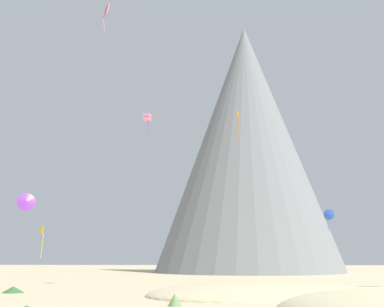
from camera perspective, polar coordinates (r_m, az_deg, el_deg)
dune_foreground_left at (r=49.72m, az=20.53°, el=-14.93°), size 19.69×21.87×1.67m
dune_midground at (r=51.05m, az=7.75°, el=-15.42°), size 29.24×27.81×2.57m
bush_scatter_east at (r=55.96m, az=-19.44°, el=-14.21°), size 2.67×2.67×0.65m
bush_far_right at (r=38.86m, az=-1.97°, el=-16.11°), size 1.41×1.41×0.90m
rock_massif at (r=125.23m, az=6.37°, el=0.44°), size 62.07×62.07×61.34m
kite_rainbow_high at (r=60.20m, az=-9.63°, el=15.37°), size 0.82×1.22×3.59m
kite_violet_low at (r=64.53m, az=-18.12°, el=-5.15°), size 2.29×1.57×2.21m
kite_orange_mid at (r=72.08m, az=5.20°, el=3.64°), size 0.40×0.69×4.37m
kite_blue_low at (r=87.94m, az=15.13°, el=-6.66°), size 1.74×0.56×3.63m
kite_yellow_low at (r=83.16m, az=-16.52°, el=-8.58°), size 0.98×0.85×5.16m
kite_pink_mid at (r=64.81m, az=-5.07°, el=4.05°), size 0.95×0.95×2.46m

